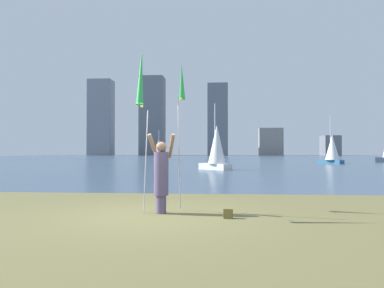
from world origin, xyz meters
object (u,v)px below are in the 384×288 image
object	(u,v)px
sailboat_1	(216,148)
sailboat_5	(332,149)
kite_flag_right	(182,86)
sailboat_2	(159,150)
person	(161,174)
kite_flag_left	(141,79)
bag	(228,213)

from	to	relation	value
sailboat_1	sailboat_5	bearing A→B (deg)	47.27
kite_flag_right	sailboat_2	bearing A→B (deg)	100.10
person	kite_flag_left	xyz separation A→B (m)	(-0.40, -0.39, 2.14)
kite_flag_right	sailboat_2	world-z (taller)	sailboat_2
kite_flag_right	sailboat_1	xyz separation A→B (m)	(0.76, 18.85, -1.45)
sailboat_5	sailboat_2	bearing A→B (deg)	140.42
kite_flag_left	sailboat_1	size ratio (longest dim) A/B	0.74
person	bag	bearing A→B (deg)	-25.51
kite_flag_right	bag	distance (m)	3.46
person	sailboat_2	size ratio (longest dim) A/B	0.37
person	sailboat_5	size ratio (longest dim) A/B	0.34
kite_flag_right	bag	world-z (taller)	kite_flag_right
kite_flag_right	bag	size ratio (longest dim) A/B	17.46
kite_flag_left	bag	world-z (taller)	kite_flag_left
bag	sailboat_2	bearing A→B (deg)	101.04
person	sailboat_1	xyz separation A→B (m)	(1.16, 19.63, 0.74)
kite_flag_left	kite_flag_right	xyz separation A→B (m)	(0.80, 1.17, 0.05)
kite_flag_right	sailboat_5	bearing A→B (deg)	67.40
person	sailboat_2	world-z (taller)	sailboat_2
kite_flag_left	sailboat_2	bearing A→B (deg)	99.04
person	bag	xyz separation A→B (m)	(1.53, -0.53, -0.81)
kite_flag_left	bag	xyz separation A→B (m)	(1.93, -0.14, -2.94)
kite_flag_right	sailboat_5	world-z (taller)	sailboat_5
bag	sailboat_1	size ratio (longest dim) A/B	0.04
sailboat_2	kite_flag_right	bearing A→B (deg)	-79.90
sailboat_1	sailboat_2	xyz separation A→B (m)	(-9.97, 32.88, -0.00)
bag	sailboat_5	distance (m)	36.39
bag	person	bearing A→B (deg)	161.05
kite_flag_left	sailboat_5	size ratio (longest dim) A/B	0.69
sailboat_2	sailboat_1	bearing A→B (deg)	-73.13
person	bag	world-z (taller)	person
bag	kite_flag_right	bearing A→B (deg)	130.97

